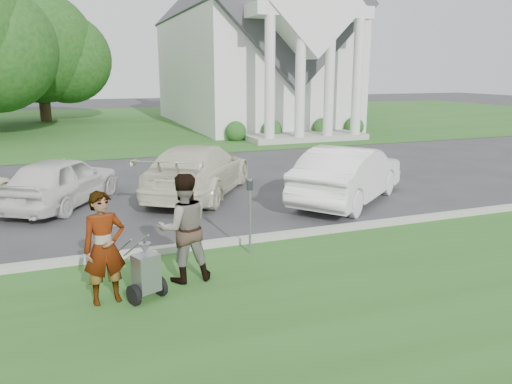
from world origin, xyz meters
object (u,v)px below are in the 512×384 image
striping_cart (146,274)px  parking_meter_near (250,207)px  tree_back (40,53)px  car_c (198,170)px  person_right (184,229)px  church (250,32)px  person_left (104,249)px  car_b (62,181)px  car_d (349,174)px

striping_cart → parking_meter_near: bearing=7.4°
tree_back → car_c: (4.85, -25.00, -3.99)m
person_right → parking_meter_near: bearing=-151.6°
church → car_c: church is taller
person_right → car_c: size_ratio=0.36×
church → person_left: church is taller
car_b → car_c: (3.66, -0.10, 0.06)m
tree_back → striping_cart: tree_back is taller
church → person_left: 27.28m
parking_meter_near → car_b: parking_meter_near is taller
car_b → car_c: 3.66m
church → tree_back: church is taller
striping_cart → person_left: bearing=142.3°
parking_meter_near → church: bearing=70.1°
tree_back → person_right: 31.24m
church → parking_meter_near: (-8.40, -23.15, -5.00)m
church → tree_back: 14.77m
striping_cart → person_left: 0.73m
tree_back → parking_meter_near: size_ratio=6.45×
person_right → tree_back: bearing=-84.9°
person_left → car_d: 7.80m
tree_back → person_right: (3.14, -30.85, -3.80)m
parking_meter_near → striping_cart: bearing=-148.3°
person_right → car_d: bearing=-146.1°
person_right → car_c: (1.71, 5.84, -0.19)m
car_b → person_right: bearing=139.1°
tree_back → striping_cart: (2.42, -31.38, -4.29)m
tree_back → parking_meter_near: 30.61m
car_c → car_d: 4.23m
person_left → car_b: person_left is taller
striping_cart → person_left: size_ratio=0.67×
person_left → person_right: (1.30, 0.40, 0.05)m
parking_meter_near → car_d: 4.82m
person_left → person_right: person_right is taller
car_d → car_b: bearing=33.9°
parking_meter_near → person_left: bearing=-156.3°
person_left → parking_meter_near: size_ratio=1.17×
person_left → person_right: size_ratio=0.94×
person_left → car_c: (3.01, 6.24, -0.14)m
person_left → parking_meter_near: person_left is taller
person_right → car_d: 6.49m
church → car_c: 20.55m
tree_back → person_right: tree_back is taller
church → tree_back: bearing=152.2°
car_b → car_c: car_c is taller
car_b → person_left: bearing=126.8°
church → striping_cart: 27.26m
striping_cart → tree_back: bearing=70.1°
striping_cart → car_d: (6.07, 4.22, 0.32)m
person_left → car_b: 6.38m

